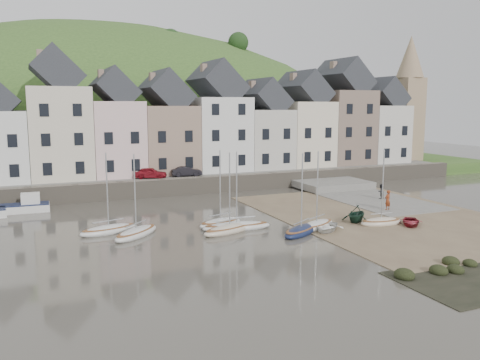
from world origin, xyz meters
name	(u,v)px	position (x,y,z in m)	size (l,w,h in m)	color
ground	(270,228)	(0.00, 0.00, 0.00)	(160.00, 160.00, 0.00)	#413B33
quay_land	(166,170)	(0.00, 32.00, 0.75)	(90.00, 30.00, 1.50)	#325321
quay_street	(191,175)	(0.00, 20.50, 1.55)	(70.00, 7.00, 0.10)	slate
seawall	(201,185)	(0.00, 17.00, 0.90)	(70.00, 1.20, 1.80)	slate
beach	(382,216)	(11.00, 0.00, 0.03)	(18.00, 26.00, 0.06)	brown
slipway	(364,197)	(15.00, 8.00, 0.06)	(8.00, 18.00, 0.12)	slate
hillside	(105,252)	(-5.00, 60.00, -17.99)	(134.40, 84.00, 84.00)	#325321
townhouse_terrace	(195,124)	(1.76, 24.00, 7.32)	(61.05, 8.00, 13.93)	white
church_spire	(409,95)	(34.55, 24.00, 11.06)	(4.00, 4.00, 18.00)	#997F60
sailboat_0	(109,230)	(-11.93, 3.41, 0.26)	(4.79, 2.68, 6.32)	silver
sailboat_1	(136,233)	(-10.20, 1.68, 0.26)	(4.52, 4.38, 6.32)	silver
sailboat_2	(230,229)	(-3.37, 0.08, 0.26)	(5.27, 3.19, 6.32)	beige
sailboat_3	(220,223)	(-3.36, 2.13, 0.27)	(4.19, 2.56, 6.32)	silver
sailboat_4	(237,226)	(-2.58, 0.60, 0.26)	(5.62, 2.15, 6.32)	silver
sailboat_5	(301,230)	(1.39, -2.51, 0.26)	(4.68, 3.79, 6.32)	#141E41
sailboat_6	(317,225)	(3.30, -1.61, 0.26)	(4.57, 3.35, 6.32)	silver
sailboat_7	(381,222)	(8.75, -2.64, 0.27)	(3.79, 1.81, 6.32)	beige
motorboat_2	(25,206)	(-17.79, 14.01, 0.58)	(4.59, 1.88, 1.70)	silver
rowboat_white	(327,227)	(3.50, -2.74, 0.37)	(2.13, 2.99, 0.62)	white
rowboat_green	(356,214)	(7.32, -1.24, 0.77)	(2.34, 2.71, 1.43)	#142E22
rowboat_red	(411,222)	(10.67, -3.86, 0.35)	(2.01, 2.81, 0.58)	maroon
person_red	(388,200)	(12.76, 1.50, 1.03)	(0.66, 0.43, 1.81)	maroon
person_dark	(381,191)	(15.64, 6.08, 0.88)	(0.74, 0.58, 1.52)	black
car_left	(150,173)	(-4.98, 19.50, 2.21)	(1.44, 3.59, 1.22)	maroon
car_right	(187,171)	(-0.83, 19.50, 2.17)	(1.20, 3.43, 1.13)	black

